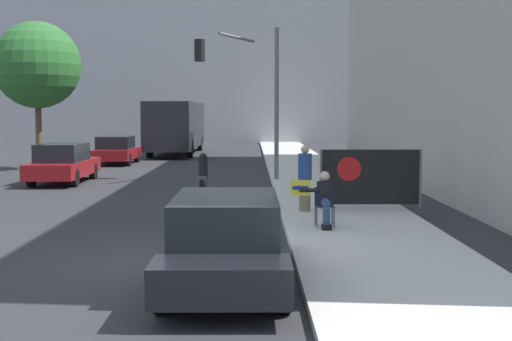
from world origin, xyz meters
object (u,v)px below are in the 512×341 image
at_px(seated_protester, 324,197).
at_px(street_tree_midblock, 37,65).
at_px(jogger_on_sidewalk, 305,178).
at_px(car_on_road_midblock, 116,150).
at_px(car_on_road_nearest, 63,163).
at_px(city_bus_on_road, 177,124).
at_px(motorcycle_on_road, 203,178).
at_px(protest_banner, 370,177).
at_px(traffic_light_pole, 246,77).
at_px(parked_car_curbside, 226,241).

height_order(seated_protester, street_tree_midblock, street_tree_midblock).
bearing_deg(seated_protester, street_tree_midblock, 143.69).
height_order(jogger_on_sidewalk, car_on_road_midblock, jogger_on_sidewalk).
height_order(jogger_on_sidewalk, car_on_road_nearest, jogger_on_sidewalk).
bearing_deg(city_bus_on_road, motorcycle_on_road, -82.03).
height_order(motorcycle_on_road, street_tree_midblock, street_tree_midblock).
relative_size(jogger_on_sidewalk, motorcycle_on_road, 0.79).
bearing_deg(protest_banner, traffic_light_pole, 110.78).
xyz_separation_m(traffic_light_pole, parked_car_curbside, (-0.18, -16.22, -3.21)).
relative_size(car_on_road_nearest, motorcycle_on_road, 2.28).
xyz_separation_m(parked_car_curbside, car_on_road_midblock, (-6.41, 25.24, 0.01)).
height_order(car_on_road_nearest, city_bus_on_road, city_bus_on_road).
height_order(jogger_on_sidewalk, motorcycle_on_road, jogger_on_sidewalk).
height_order(protest_banner, traffic_light_pole, traffic_light_pole).
distance_m(parked_car_curbside, city_bus_on_road, 34.30).
distance_m(protest_banner, car_on_road_nearest, 12.79).
distance_m(seated_protester, jogger_on_sidewalk, 2.49).
height_order(seated_protester, motorcycle_on_road, motorcycle_on_road).
bearing_deg(city_bus_on_road, car_on_road_nearest, -97.07).
bearing_deg(seated_protester, protest_banner, 83.77).
height_order(seated_protester, city_bus_on_road, city_bus_on_road).
bearing_deg(city_bus_on_road, street_tree_midblock, -111.74).
distance_m(car_on_road_midblock, city_bus_on_road, 9.10).
bearing_deg(parked_car_curbside, city_bus_on_road, 97.17).
bearing_deg(jogger_on_sidewalk, traffic_light_pole, -94.17).
relative_size(jogger_on_sidewalk, car_on_road_nearest, 0.35).
relative_size(seated_protester, car_on_road_midblock, 0.28).
relative_size(traffic_light_pole, motorcycle_on_road, 2.66).
bearing_deg(street_tree_midblock, motorcycle_on_road, -51.89).
distance_m(seated_protester, parked_car_curbside, 5.12).
distance_m(parked_car_curbside, car_on_road_midblock, 26.04).
bearing_deg(car_on_road_midblock, protest_banner, -60.75).
distance_m(traffic_light_pole, parked_car_curbside, 16.53).
bearing_deg(street_tree_midblock, jogger_on_sidewalk, -53.01).
relative_size(car_on_road_midblock, street_tree_midblock, 0.65).
distance_m(traffic_light_pole, city_bus_on_road, 18.46).
xyz_separation_m(jogger_on_sidewalk, protest_banner, (1.71, 0.49, -0.03)).
xyz_separation_m(city_bus_on_road, street_tree_midblock, (-4.92, -12.33, 2.84)).
height_order(protest_banner, car_on_road_midblock, protest_banner).
height_order(seated_protester, traffic_light_pole, traffic_light_pole).
bearing_deg(car_on_road_midblock, parked_car_curbside, -75.75).
relative_size(protest_banner, traffic_light_pole, 0.47).
xyz_separation_m(car_on_road_nearest, city_bus_on_road, (2.27, 18.29, 1.12)).
bearing_deg(jogger_on_sidewalk, protest_banner, -177.70).
distance_m(car_on_road_nearest, motorcycle_on_road, 6.96).
bearing_deg(jogger_on_sidewalk, motorcycle_on_road, -69.69).
xyz_separation_m(car_on_road_nearest, motorcycle_on_road, (5.44, -4.35, -0.15)).
distance_m(parked_car_curbside, street_tree_midblock, 23.89).
bearing_deg(parked_car_curbside, car_on_road_midblock, 104.25).
xyz_separation_m(jogger_on_sidewalk, parked_car_curbside, (-1.71, -7.21, -0.28)).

